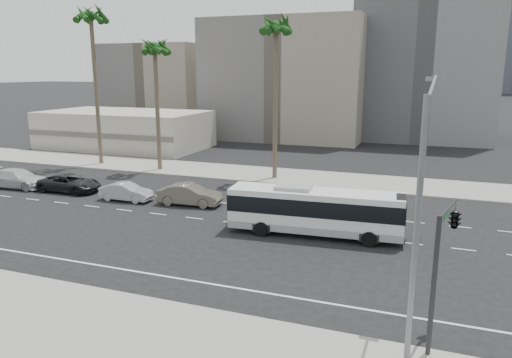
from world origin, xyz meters
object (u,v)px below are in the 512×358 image
at_px(city_bus, 315,210).
at_px(car_d, 18,178).
at_px(palm_mid, 155,50).
at_px(car_b, 126,192).
at_px(palm_far, 91,19).
at_px(streetlight_corner, 419,209).
at_px(car_c, 70,183).
at_px(traffic_signal, 453,221).
at_px(palm_near, 276,30).
at_px(car_a, 190,195).

xyz_separation_m(city_bus, car_d, (-28.40, 3.31, -0.83)).
xyz_separation_m(car_d, palm_mid, (8.08, 11.19, 11.60)).
bearing_deg(car_d, car_b, -95.19).
xyz_separation_m(car_d, palm_far, (0.01, 11.83, 14.93)).
distance_m(car_d, streetlight_corner, 38.44).
xyz_separation_m(city_bus, car_c, (-22.90, 3.75, -0.91)).
bearing_deg(city_bus, traffic_signal, -54.32).
height_order(city_bus, streetlight_corner, streetlight_corner).
distance_m(traffic_signal, palm_near, 30.10).
relative_size(streetlight_corner, palm_far, 0.59).
relative_size(car_c, traffic_signal, 1.01).
bearing_deg(car_b, car_a, -85.52).
height_order(car_a, traffic_signal, traffic_signal).
distance_m(car_a, streetlight_corner, 23.98).
xyz_separation_m(car_a, car_b, (-5.50, -0.62, -0.11)).
xyz_separation_m(palm_near, palm_mid, (-12.79, -0.30, -1.65)).
bearing_deg(palm_far, car_b, -45.63).
bearing_deg(streetlight_corner, palm_far, 144.61).
bearing_deg(car_c, city_bus, -100.66).
xyz_separation_m(car_c, palm_near, (15.37, 11.06, 13.33)).
bearing_deg(palm_mid, traffic_signal, -40.37).
relative_size(traffic_signal, palm_near, 0.36).
bearing_deg(palm_far, traffic_signal, -34.14).
height_order(car_c, palm_near, palm_near).
relative_size(car_c, palm_near, 0.36).
bearing_deg(car_c, car_a, -92.23).
bearing_deg(traffic_signal, palm_mid, 152.38).
relative_size(car_a, car_b, 1.15).
distance_m(streetlight_corner, palm_far, 45.37).
height_order(traffic_signal, palm_near, palm_near).
xyz_separation_m(car_b, palm_mid, (-3.85, 11.55, 11.72)).
distance_m(car_c, traffic_signal, 33.52).
distance_m(car_d, traffic_signal, 38.46).
height_order(city_bus, car_b, city_bus).
relative_size(city_bus, car_d, 1.93).
bearing_deg(streetlight_corner, car_b, 149.31).
distance_m(streetlight_corner, palm_near, 31.48).
relative_size(car_c, palm_mid, 0.40).
distance_m(car_b, car_c, 6.48).
distance_m(car_b, streetlight_corner, 27.91).
bearing_deg(streetlight_corner, palm_near, 120.10).
height_order(car_b, palm_far, palm_far).
distance_m(car_c, palm_mid, 16.08).
height_order(city_bus, traffic_signal, traffic_signal).
xyz_separation_m(city_bus, streetlight_corner, (6.46, -12.15, 4.09)).
relative_size(car_c, palm_far, 0.32).
distance_m(car_b, car_d, 11.93).
xyz_separation_m(city_bus, palm_mid, (-20.32, 14.50, 10.77)).
height_order(car_c, palm_far, palm_far).
distance_m(traffic_signal, palm_far, 45.04).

